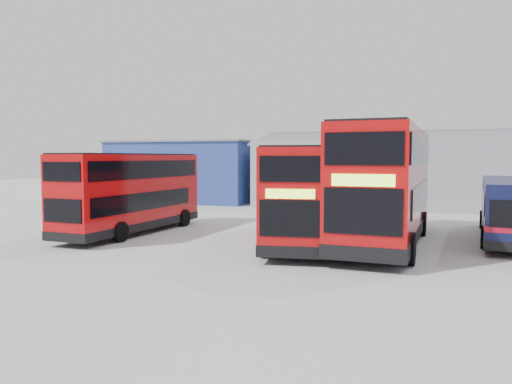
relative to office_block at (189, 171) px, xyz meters
name	(u,v)px	position (x,y,z in m)	size (l,w,h in m)	color
ground_plane	(299,241)	(14.00, -17.99, -2.58)	(120.00, 120.00, 0.00)	#ADADA7
office_block	(189,171)	(0.00, 0.00, 0.00)	(12.30, 8.32, 5.12)	navy
maintenance_shed	(458,172)	(22.00, 2.01, 0.02)	(30.50, 12.00, 5.89)	#9CA2AA
double_decker_left	(132,194)	(5.64, -18.20, -0.62)	(2.92, 9.45, 3.94)	#B40A0C
double_decker_centre	(302,196)	(14.22, -18.33, -0.50)	(3.73, 10.08, 4.17)	#B40A0C
double_decker_right	(386,187)	(17.72, -17.46, -0.09)	(3.63, 11.99, 5.00)	#B40A0C
single_decker_blue	(511,210)	(23.06, -14.60, -1.21)	(3.34, 10.33, 2.75)	#0D173B
panel_van	(133,188)	(-2.42, -5.16, -1.25)	(3.74, 5.83, 2.38)	white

